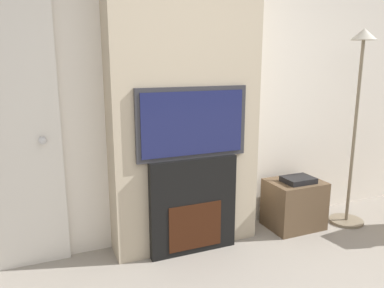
{
  "coord_description": "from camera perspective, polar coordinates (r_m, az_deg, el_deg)",
  "views": [
    {
      "loc": [
        -1.12,
        -0.96,
        1.56
      ],
      "look_at": [
        0.0,
        1.69,
        0.91
      ],
      "focal_mm": 35.0,
      "sensor_mm": 36.0,
      "label": 1
    }
  ],
  "objects": [
    {
      "name": "chimney_breast",
      "position": [
        3.03,
        -1.14,
        8.72
      ],
      "size": [
        1.23,
        0.31,
        2.7
      ],
      "color": "tan",
      "rests_on": "ground_plane"
    },
    {
      "name": "floor_lamp",
      "position": [
        3.77,
        23.84,
        5.09
      ],
      "size": [
        0.32,
        0.32,
        1.83
      ],
      "color": "#726651",
      "rests_on": "ground_plane"
    },
    {
      "name": "fireplace",
      "position": [
        3.1,
        0.01,
        -9.32
      ],
      "size": [
        0.73,
        0.15,
        0.8
      ],
      "color": "black",
      "rests_on": "ground_plane"
    },
    {
      "name": "television",
      "position": [
        2.91,
        0.02,
        3.23
      ],
      "size": [
        0.91,
        0.07,
        0.56
      ],
      "color": "#2D2D33",
      "rests_on": "fireplace"
    },
    {
      "name": "media_stand",
      "position": [
        3.71,
        15.3,
        -8.71
      ],
      "size": [
        0.5,
        0.39,
        0.51
      ],
      "color": "brown",
      "rests_on": "ground_plane"
    },
    {
      "name": "wall_back",
      "position": [
        3.2,
        -2.37,
        8.92
      ],
      "size": [
        6.0,
        0.06,
        2.7
      ],
      "color": "silver",
      "rests_on": "ground_plane"
    }
  ]
}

